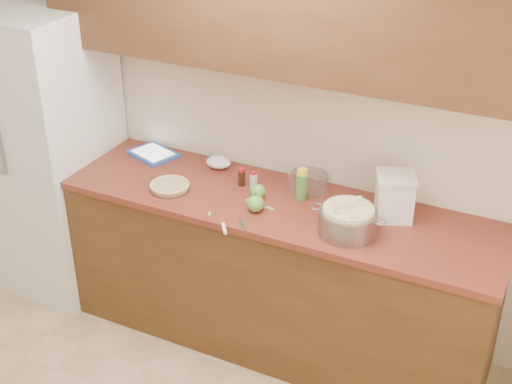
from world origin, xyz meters
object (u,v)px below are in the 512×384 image
at_px(pie, 170,186).
at_px(colander, 348,221).
at_px(flour_canister, 395,196).
at_px(tablet, 153,154).

distance_m(pie, colander, 1.03).
xyz_separation_m(colander, flour_canister, (0.16, 0.25, 0.05)).
distance_m(colander, tablet, 1.39).
distance_m(pie, flour_canister, 1.22).
distance_m(pie, tablet, 0.45).
xyz_separation_m(flour_canister, tablet, (-1.51, 0.07, -0.11)).
bearing_deg(pie, colander, 0.27).
bearing_deg(flour_canister, pie, -167.81).
relative_size(flour_canister, tablet, 0.77).
bearing_deg(tablet, flour_canister, 17.33).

